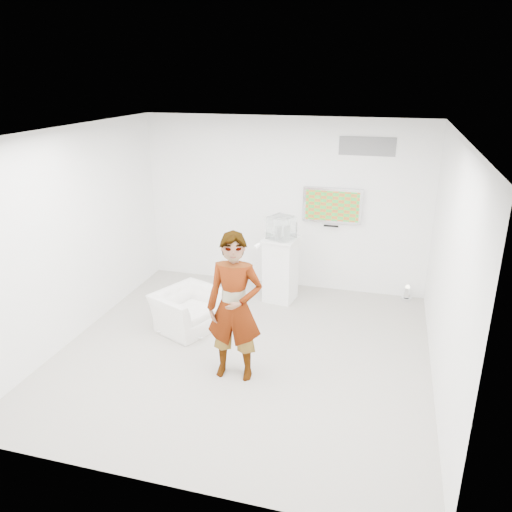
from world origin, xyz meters
name	(u,v)px	position (x,y,z in m)	size (l,w,h in m)	color
room	(243,251)	(0.00, 0.00, 1.50)	(5.01, 5.01, 3.00)	#A6A498
tv	(332,205)	(0.85, 2.45, 1.55)	(1.00, 0.08, 0.60)	silver
logo_decal	(367,146)	(1.35, 2.49, 2.55)	(0.90, 0.02, 0.30)	slate
person	(235,307)	(0.06, -0.56, 0.95)	(0.70, 0.46, 1.91)	white
armchair	(188,310)	(-1.01, 0.45, 0.30)	(0.92, 0.80, 0.60)	white
pedestal	(281,269)	(0.11, 1.83, 0.55)	(0.53, 0.53, 1.10)	white
floor_uplight	(407,293)	(2.21, 2.34, 0.13)	(0.17, 0.17, 0.27)	white
vitrine	(281,228)	(0.11, 1.83, 1.28)	(0.37, 0.37, 0.37)	white
console	(281,232)	(0.11, 1.83, 1.21)	(0.05, 0.17, 0.23)	white
wii_remote	(257,246)	(0.30, -0.39, 1.72)	(0.03, 0.13, 0.03)	white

